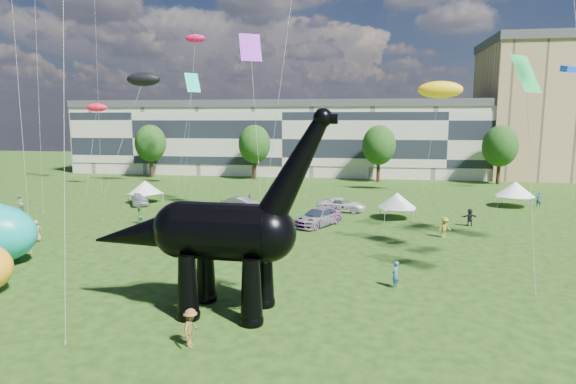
# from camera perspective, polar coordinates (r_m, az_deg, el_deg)

# --- Properties ---
(ground) EXTENTS (220.00, 220.00, 0.00)m
(ground) POSITION_cam_1_polar(r_m,az_deg,el_deg) (26.49, -4.30, -13.37)
(ground) COLOR #16330C
(ground) RESTS_ON ground
(terrace_row) EXTENTS (78.00, 11.00, 12.00)m
(terrace_row) POSITION_cam_1_polar(r_m,az_deg,el_deg) (87.05, -0.08, 6.12)
(terrace_row) COLOR beige
(terrace_row) RESTS_ON ground
(apartment_block) EXTENTS (28.00, 18.00, 22.00)m
(apartment_block) POSITION_cam_1_polar(r_m,az_deg,el_deg) (95.25, 30.43, 8.17)
(apartment_block) COLOR tan
(apartment_block) RESTS_ON ground
(tree_far_left) EXTENTS (5.20, 5.20, 9.44)m
(tree_far_left) POSITION_cam_1_polar(r_m,az_deg,el_deg) (84.85, -16.00, 5.92)
(tree_far_left) COLOR #382314
(tree_far_left) RESTS_ON ground
(tree_mid_left) EXTENTS (5.20, 5.20, 9.44)m
(tree_mid_left) POSITION_cam_1_polar(r_m,az_deg,el_deg) (78.97, -4.00, 6.05)
(tree_mid_left) COLOR #382314
(tree_mid_left) RESTS_ON ground
(tree_mid_right) EXTENTS (5.20, 5.20, 9.44)m
(tree_mid_right) POSITION_cam_1_polar(r_m,az_deg,el_deg) (76.99, 10.74, 5.85)
(tree_mid_right) COLOR #382314
(tree_mid_right) RESTS_ON ground
(tree_far_right) EXTENTS (5.20, 5.20, 9.44)m
(tree_far_right) POSITION_cam_1_polar(r_m,az_deg,el_deg) (79.58, 23.86, 5.35)
(tree_far_right) COLOR #382314
(tree_far_right) RESTS_ON ground
(dinosaur_sculpture) EXTENTS (13.26, 3.78, 10.84)m
(dinosaur_sculpture) POSITION_cam_1_polar(r_m,az_deg,el_deg) (24.86, -8.62, -5.00)
(dinosaur_sculpture) COLOR black
(dinosaur_sculpture) RESTS_ON ground
(car_silver) EXTENTS (3.76, 4.88, 1.55)m
(car_silver) POSITION_cam_1_polar(r_m,az_deg,el_deg) (58.52, -17.17, -0.69)
(car_silver) COLOR silver
(car_silver) RESTS_ON ground
(car_grey) EXTENTS (4.83, 2.47, 1.52)m
(car_grey) POSITION_cam_1_polar(r_m,az_deg,el_deg) (52.28, -5.46, -1.44)
(car_grey) COLOR slate
(car_grey) RESTS_ON ground
(car_white) EXTENTS (5.38, 2.73, 1.46)m
(car_white) POSITION_cam_1_polar(r_m,az_deg,el_deg) (52.11, 6.32, -1.52)
(car_white) COLOR silver
(car_white) RESTS_ON ground
(car_dark) EXTENTS (4.83, 6.06, 1.64)m
(car_dark) POSITION_cam_1_polar(r_m,az_deg,el_deg) (45.09, 3.65, -2.98)
(car_dark) COLOR #595960
(car_dark) RESTS_ON ground
(gazebo_near) EXTENTS (4.16, 4.16, 2.63)m
(gazebo_near) POSITION_cam_1_polar(r_m,az_deg,el_deg) (49.14, 12.79, -0.98)
(gazebo_near) COLOR silver
(gazebo_near) RESTS_ON ground
(gazebo_far) EXTENTS (5.44, 5.44, 2.90)m
(gazebo_far) POSITION_cam_1_polar(r_m,az_deg,el_deg) (60.08, 25.34, 0.31)
(gazebo_far) COLOR white
(gazebo_far) RESTS_ON ground
(gazebo_left) EXTENTS (5.02, 5.02, 2.66)m
(gazebo_left) POSITION_cam_1_polar(r_m,az_deg,el_deg) (59.52, -16.58, 0.55)
(gazebo_left) COLOR silver
(gazebo_left) RESTS_ON ground
(visitors) EXTENTS (57.01, 39.35, 1.79)m
(visitors) POSITION_cam_1_polar(r_m,az_deg,el_deg) (40.99, -3.18, -4.11)
(visitors) COLOR #3B7F32
(visitors) RESTS_ON ground
(kites) EXTENTS (67.58, 51.64, 25.19)m
(kites) POSITION_cam_1_polar(r_m,az_deg,el_deg) (59.81, 1.81, 16.00)
(kites) COLOR red
(kites) RESTS_ON ground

